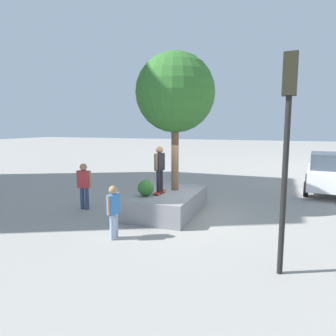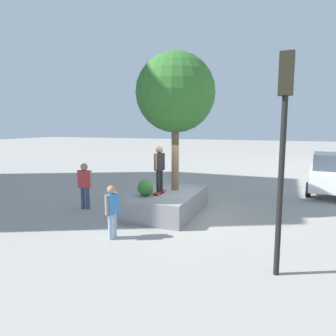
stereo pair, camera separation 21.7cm
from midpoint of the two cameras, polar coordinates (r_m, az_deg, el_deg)
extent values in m
plane|color=gray|center=(11.28, 2.10, -8.58)|extent=(120.00, 120.00, 0.00)
cube|color=gray|center=(11.33, 0.55, -6.46)|extent=(3.62, 2.15, 0.78)
cylinder|color=brown|center=(11.42, 1.92, 2.86)|extent=(0.28, 0.28, 2.84)
sphere|color=#2D6628|center=(11.43, 1.97, 14.05)|extent=(2.93, 2.93, 2.93)
sphere|color=#2D6628|center=(10.62, -3.70, -3.75)|extent=(0.57, 0.57, 0.57)
cube|color=#A51E1E|center=(10.98, -1.03, -4.51)|extent=(0.81, 0.24, 0.02)
sphere|color=beige|center=(10.72, -1.20, -5.01)|extent=(0.06, 0.06, 0.06)
sphere|color=beige|center=(10.80, -2.01, -4.93)|extent=(0.06, 0.06, 0.06)
sphere|color=beige|center=(11.18, -0.08, -4.47)|extent=(0.06, 0.06, 0.06)
sphere|color=beige|center=(11.25, -0.87, -4.40)|extent=(0.06, 0.06, 0.06)
cylinder|color=black|center=(10.98, -0.78, -2.39)|extent=(0.14, 0.14, 0.78)
cylinder|color=black|center=(10.82, -1.29, -2.55)|extent=(0.14, 0.14, 0.78)
cube|color=black|center=(10.79, -1.04, 1.17)|extent=(0.46, 0.25, 0.61)
cylinder|color=brown|center=(10.99, -0.42, 1.38)|extent=(0.10, 0.10, 0.58)
cylinder|color=brown|center=(10.60, -1.69, 1.13)|extent=(0.10, 0.10, 0.58)
sphere|color=brown|center=(10.75, -1.05, 3.46)|extent=(0.25, 0.25, 0.25)
cube|color=white|center=(16.32, 28.63, -1.66)|extent=(4.25, 2.11, 0.82)
cube|color=#38424C|center=(16.42, 28.80, 1.14)|extent=(2.43, 1.73, 0.74)
cylinder|color=black|center=(15.09, 25.37, -3.75)|extent=(0.71, 0.27, 0.70)
cylinder|color=black|center=(17.67, 25.65, -2.15)|extent=(0.71, 0.27, 0.70)
cylinder|color=black|center=(6.80, 21.32, -3.65)|extent=(0.12, 0.12, 3.82)
cube|color=black|center=(6.75, 22.36, 16.15)|extent=(0.26, 0.29, 0.85)
sphere|color=red|center=(6.94, 22.54, 17.96)|extent=(0.14, 0.14, 0.14)
sphere|color=gold|center=(6.89, 22.41, 15.67)|extent=(0.14, 0.14, 0.14)
sphere|color=green|center=(6.86, 22.29, 13.36)|extent=(0.14, 0.14, 0.14)
cylinder|color=navy|center=(12.15, -14.45, -5.55)|extent=(0.15, 0.15, 0.85)
cylinder|color=navy|center=(12.25, -15.28, -5.47)|extent=(0.15, 0.15, 0.85)
cube|color=#B23338|center=(12.05, -14.99, -2.01)|extent=(0.25, 0.50, 0.66)
cylinder|color=#9E7251|center=(11.93, -13.95, -1.99)|extent=(0.10, 0.10, 0.63)
cylinder|color=#9E7251|center=(12.18, -16.02, -1.86)|extent=(0.10, 0.10, 0.63)
sphere|color=#9E7251|center=(11.98, -15.07, 0.20)|extent=(0.28, 0.28, 0.28)
cylinder|color=#8C9EB7|center=(8.99, -9.44, -10.59)|extent=(0.13, 0.13, 0.73)
cylinder|color=#8C9EB7|center=(8.86, -10.13, -10.89)|extent=(0.13, 0.13, 0.73)
cube|color=#2D6BB2|center=(8.74, -9.88, -6.67)|extent=(0.43, 0.22, 0.58)
cylinder|color=#9E7251|center=(8.90, -9.03, -6.27)|extent=(0.09, 0.09, 0.54)
cylinder|color=#9E7251|center=(8.57, -10.77, -6.87)|extent=(0.09, 0.09, 0.54)
sphere|color=#9E7251|center=(8.64, -9.94, -4.05)|extent=(0.24, 0.24, 0.24)
camera|label=1|loc=(0.11, -89.44, 0.08)|focal=32.27mm
camera|label=2|loc=(0.11, 90.56, -0.08)|focal=32.27mm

